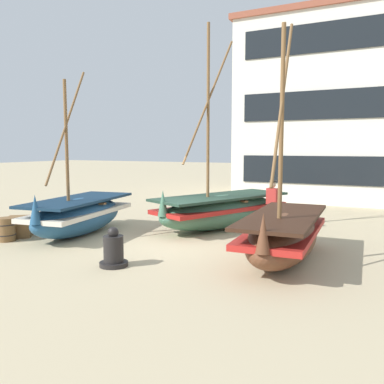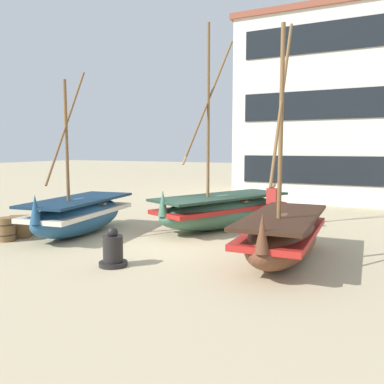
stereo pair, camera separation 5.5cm
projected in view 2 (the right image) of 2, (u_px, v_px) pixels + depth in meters
name	position (u px, v px, depth m)	size (l,w,h in m)	color
ground_plane	(177.00, 243.00, 11.78)	(120.00, 120.00, 0.00)	tan
fishing_boat_near_left	(283.00, 235.00, 9.81)	(1.75, 4.46, 5.74)	brown
fishing_boat_centre_large	(221.00, 210.00, 13.84)	(3.64, 5.41, 6.75)	#427056
fishing_boat_far_right	(79.00, 214.00, 12.86)	(2.25, 4.39, 5.19)	#23517A
fisherman_by_hull	(272.00, 206.00, 13.53)	(0.40, 0.29, 1.68)	#33333D
capstan_winch	(113.00, 251.00, 9.42)	(0.67, 0.67, 0.93)	black
wooden_barrel	(6.00, 229.00, 11.98)	(0.56, 0.56, 0.70)	brown
cargo_crate	(20.00, 226.00, 12.62)	(0.75, 0.75, 0.62)	brown
harbor_building_main	(331.00, 110.00, 21.93)	(9.33, 6.97, 9.59)	silver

